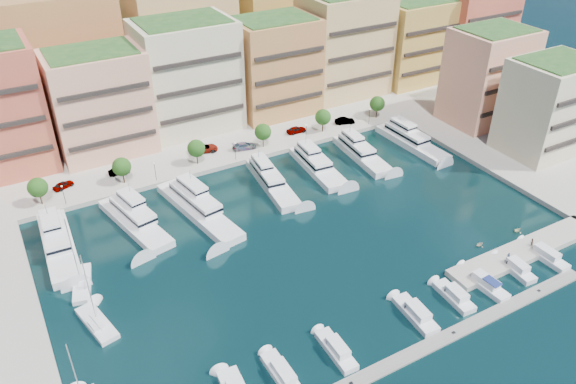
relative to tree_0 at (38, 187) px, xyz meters
name	(u,v)px	position (x,y,z in m)	size (l,w,h in m)	color
ground	(310,238)	(40.00, -33.50, -4.74)	(400.00, 400.00, 0.00)	black
north_quay	(186,113)	(40.00, 28.50, -4.74)	(220.00, 64.00, 2.00)	#9E998E
east_quay	(575,171)	(102.00, -41.50, -4.74)	(34.00, 76.00, 2.00)	#9E998E
hillside	(133,59)	(40.00, 76.50, -4.74)	(240.00, 40.00, 58.00)	#193515
south_pontoon	(405,358)	(37.00, -63.50, -4.74)	(72.00, 2.20, 0.35)	gray
finger_pier	(524,253)	(70.00, -55.50, -4.74)	(32.00, 5.00, 2.00)	#9E998E
apartment_2	(100,102)	(17.00, 16.49, 7.57)	(20.00, 15.50, 22.80)	#EC9D84
apartment_3	(187,76)	(38.00, 18.49, 9.07)	(22.00, 16.50, 25.80)	beige
apartment_4	(275,66)	(60.00, 16.49, 8.07)	(20.00, 15.50, 23.80)	#B38743
apartment_5	(344,44)	(82.00, 18.49, 9.57)	(22.00, 16.50, 26.80)	tan
apartment_6	(412,41)	(104.00, 16.49, 7.57)	(20.00, 15.50, 22.80)	gold
apartment_7	(471,29)	(124.00, 14.49, 8.57)	(22.00, 16.50, 24.80)	#CD6744
apartment_east_a	(488,76)	(102.00, -13.51, 7.57)	(18.00, 14.50, 22.80)	#EC9D84
apartment_east_b	(550,106)	(102.00, -31.51, 6.57)	(18.00, 14.50, 20.80)	beige
backblock_1	(64,55)	(15.00, 40.50, 11.26)	(26.00, 18.00, 30.00)	#B38743
backblock_2	(182,37)	(45.00, 40.50, 11.26)	(26.00, 18.00, 30.00)	tan
backblock_3	(281,22)	(75.00, 40.50, 11.26)	(26.00, 18.00, 30.00)	gold
backblock_4	(366,8)	(105.00, 40.50, 11.26)	(26.00, 18.00, 30.00)	#CD6744
tree_0	(38,187)	(0.00, 0.00, 0.00)	(3.80, 3.80, 5.65)	#473323
tree_1	(122,167)	(16.00, 0.00, 0.00)	(3.80, 3.80, 5.65)	#473323
tree_2	(196,148)	(32.00, 0.00, 0.00)	(3.80, 3.80, 5.65)	#473323
tree_3	(263,132)	(48.00, 0.00, 0.00)	(3.80, 3.80, 5.65)	#473323
tree_4	(323,117)	(64.00, 0.00, 0.00)	(3.80, 3.80, 5.65)	#473323
tree_5	(377,104)	(80.00, 0.00, 0.00)	(3.80, 3.80, 5.65)	#473323
lamppost_0	(63,192)	(4.00, -2.30, -0.92)	(0.30, 0.30, 4.20)	black
lamppost_1	(155,168)	(22.00, -2.30, -0.92)	(0.30, 0.30, 4.20)	black
lamppost_2	(235,148)	(40.00, -2.30, -0.92)	(0.30, 0.30, 4.20)	black
lamppost_3	(306,130)	(58.00, -2.30, -0.92)	(0.30, 0.30, 4.20)	black
lamppost_4	(370,114)	(76.00, -2.30, -0.92)	(0.30, 0.30, 4.20)	black
yacht_0	(58,242)	(0.29, -14.22, -3.53)	(5.81, 21.42, 7.30)	white
yacht_1	(134,219)	(13.80, -13.92, -3.65)	(8.86, 21.00, 7.30)	white
yacht_2	(197,206)	(25.48, -15.75, -3.53)	(8.66, 25.01, 7.30)	white
yacht_3	(271,179)	(42.46, -13.90, -3.53)	(6.70, 20.89, 7.30)	white
yacht_4	(316,165)	(53.97, -13.23, -3.65)	(6.56, 19.30, 7.30)	white
yacht_5	(360,152)	(65.55, -13.14, -3.53)	(6.19, 19.19, 7.30)	white
yacht_6	(410,140)	(79.11, -14.03, -3.53)	(5.56, 20.96, 7.30)	white
cruiser_2	(283,375)	(20.76, -58.09, -4.20)	(2.41, 8.46, 2.55)	white
cruiser_3	(336,350)	(29.32, -58.09, -4.20)	(2.60, 8.11, 2.55)	white
cruiser_5	(416,314)	(43.51, -58.09, -4.20)	(3.28, 8.68, 2.55)	white
cruiser_6	(454,297)	(51.25, -58.08, -4.20)	(2.98, 7.64, 2.55)	white
cruiser_7	(484,283)	(57.45, -58.12, -4.17)	(2.81, 9.16, 2.66)	white
cruiser_8	(515,269)	(64.79, -58.08, -4.20)	(2.96, 7.61, 2.55)	white
cruiser_9	(544,255)	(71.78, -58.10, -4.20)	(2.55, 8.93, 2.55)	white
sailboat_1	(97,324)	(1.63, -36.37, -4.43)	(4.62, 9.44, 13.20)	white
sailboat_2	(82,284)	(1.68, -26.43, -4.43)	(4.73, 9.53, 13.20)	white
tender_3	(517,230)	(73.75, -50.62, -4.30)	(1.45, 1.68, 0.89)	beige
tender_1	(480,244)	(64.69, -50.29, -4.33)	(1.36, 1.57, 0.83)	beige
car_0	(63,185)	(4.81, 3.97, -3.02)	(1.71, 4.26, 1.45)	gray
car_1	(119,171)	(16.02, 3.97, -3.04)	(1.48, 4.25, 1.40)	gray
car_2	(204,148)	(35.35, 4.44, -2.88)	(2.85, 6.19, 1.72)	gray
car_3	(244,146)	(43.77, 1.13, -2.96)	(2.19, 5.40, 1.57)	gray
car_4	(296,130)	(58.16, 2.49, -2.93)	(1.91, 4.74, 1.62)	gray
car_5	(345,121)	(71.06, 0.92, -2.95)	(1.68, 4.83, 1.59)	gray
person_0	(508,257)	(64.54, -56.41, -2.86)	(0.64, 0.42, 1.76)	#293952
person_1	(532,242)	(71.37, -55.41, -2.98)	(0.74, 0.58, 1.53)	#49362C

